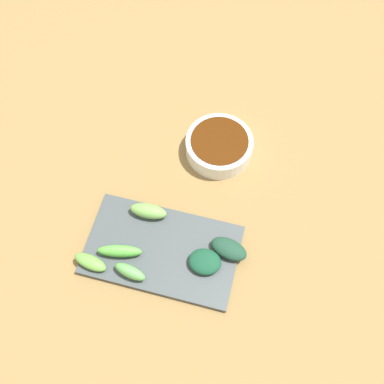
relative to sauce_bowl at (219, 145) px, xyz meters
name	(u,v)px	position (x,y,z in m)	size (l,w,h in m)	color
tabletop	(183,215)	(0.17, -0.04, -0.03)	(2.10, 2.10, 0.02)	olive
sauce_bowl	(219,145)	(0.00, 0.00, 0.00)	(0.15, 0.15, 0.04)	white
serving_plate	(162,250)	(0.26, -0.06, -0.02)	(0.18, 0.30, 0.01)	#434B4E
broccoli_stalk_0	(130,272)	(0.32, -0.10, 0.00)	(0.02, 0.06, 0.03)	#63B259
broccoli_leafy_1	(205,262)	(0.27, 0.03, 0.00)	(0.05, 0.06, 0.02)	#174B31
broccoli_leafy_2	(229,249)	(0.23, 0.07, 0.00)	(0.04, 0.07, 0.03)	#1F4633
broccoli_stalk_3	(120,251)	(0.29, -0.13, 0.00)	(0.02, 0.09, 0.03)	#5DBB46
broccoli_stalk_4	(90,262)	(0.32, -0.18, 0.00)	(0.03, 0.07, 0.02)	#6AAD47
broccoli_stalk_5	(148,211)	(0.19, -0.10, 0.00)	(0.03, 0.08, 0.03)	#76AB53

